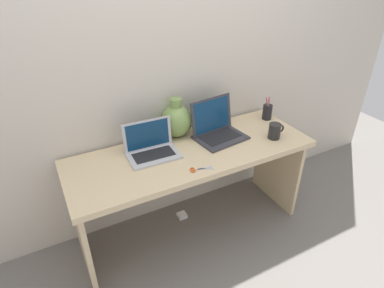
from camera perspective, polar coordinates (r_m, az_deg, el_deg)
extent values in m
plane|color=slate|center=(2.58, 0.00, -14.62)|extent=(6.00, 6.00, 0.00)
cube|color=beige|center=(2.21, -4.20, 13.89)|extent=(4.40, 0.04, 2.40)
cube|color=#D1B78C|center=(2.15, 0.00, -1.60)|extent=(1.66, 0.59, 0.04)
cube|color=#D1B78C|center=(2.20, -19.10, -14.54)|extent=(0.03, 0.51, 0.67)
cube|color=#D1B78C|center=(2.74, 14.77, -3.70)|extent=(0.03, 0.51, 0.67)
cube|color=#B2B2B7|center=(2.09, -6.80, -2.05)|extent=(0.33, 0.22, 0.01)
cube|color=black|center=(2.08, -6.81, -1.84)|extent=(0.27, 0.14, 0.00)
cube|color=#B2B2B7|center=(2.11, -7.88, 1.68)|extent=(0.33, 0.04, 0.20)
cube|color=navy|center=(2.11, -7.88, 1.68)|extent=(0.29, 0.03, 0.18)
cube|color=#333338|center=(2.28, 5.04, 1.16)|extent=(0.37, 0.30, 0.01)
cube|color=black|center=(2.28, 5.05, 1.35)|extent=(0.29, 0.19, 0.00)
cube|color=#333338|center=(2.29, 3.50, 5.11)|extent=(0.34, 0.09, 0.25)
cube|color=navy|center=(2.29, 3.50, 5.11)|extent=(0.30, 0.09, 0.22)
ellipsoid|color=#75934C|center=(2.27, -2.80, 4.13)|extent=(0.22, 0.22, 0.23)
cylinder|color=#75934C|center=(2.21, -2.89, 7.29)|extent=(0.08, 0.08, 0.06)
cylinder|color=black|center=(2.33, 14.40, 2.22)|extent=(0.08, 0.08, 0.11)
torus|color=black|center=(2.36, 15.41, 2.62)|extent=(0.06, 0.01, 0.06)
cylinder|color=black|center=(2.60, 13.18, 5.53)|extent=(0.07, 0.07, 0.12)
cylinder|color=#D83359|center=(2.56, 13.44, 6.52)|extent=(0.02, 0.01, 0.16)
cylinder|color=#4CA566|center=(2.57, 13.32, 6.30)|extent=(0.02, 0.02, 0.14)
cylinder|color=#4CA566|center=(2.57, 13.01, 6.47)|extent=(0.01, 0.02, 0.14)
cylinder|color=#D83359|center=(2.57, 13.07, 6.48)|extent=(0.01, 0.03, 0.15)
cube|color=#B7B7BC|center=(1.97, 2.31, -4.28)|extent=(0.10, 0.02, 0.00)
cube|color=#B7B7BC|center=(1.96, 2.38, -4.40)|extent=(0.10, 0.05, 0.00)
torus|color=orange|center=(1.94, 0.17, -4.77)|extent=(0.04, 0.03, 0.01)
torus|color=orange|center=(1.95, 0.04, -4.49)|extent=(0.04, 0.04, 0.01)
cube|color=white|center=(2.66, -1.78, -12.52)|extent=(0.07, 0.07, 0.03)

